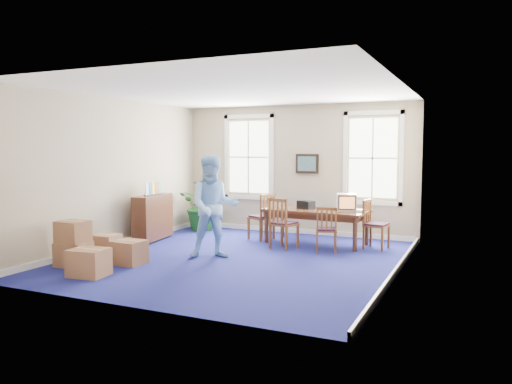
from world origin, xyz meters
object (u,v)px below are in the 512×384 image
at_px(chair_near_left, 284,223).
at_px(man, 214,207).
at_px(crt_tv, 346,202).
at_px(cardboard_boxes, 87,242).
at_px(potted_plant, 204,205).
at_px(credenza, 153,219).
at_px(conference_table, 316,227).

xyz_separation_m(chair_near_left, man, (-0.92, -1.41, 0.46)).
bearing_deg(chair_near_left, crt_tv, -129.62).
distance_m(crt_tv, chair_near_left, 1.46).
bearing_deg(cardboard_boxes, potted_plant, 91.30).
relative_size(man, credenza, 1.54).
relative_size(credenza, cardboard_boxes, 0.85).
height_order(credenza, cardboard_boxes, credenza).
relative_size(crt_tv, credenza, 0.35).
height_order(crt_tv, potted_plant, potted_plant).
bearing_deg(cardboard_boxes, man, 41.61).
height_order(conference_table, man, man).
distance_m(chair_near_left, credenza, 3.11).
height_order(man, potted_plant, man).
bearing_deg(chair_near_left, potted_plant, -11.78).
bearing_deg(man, credenza, 123.24).
bearing_deg(potted_plant, crt_tv, -7.81).
distance_m(conference_table, cardboard_boxes, 4.88).
bearing_deg(potted_plant, credenza, -99.87).
relative_size(credenza, potted_plant, 1.00).
xyz_separation_m(man, credenza, (-2.16, 1.00, -0.49)).
bearing_deg(crt_tv, credenza, 178.11).
relative_size(crt_tv, cardboard_boxes, 0.29).
bearing_deg(crt_tv, conference_table, 166.11).
xyz_separation_m(credenza, potted_plant, (0.31, 1.77, 0.14)).
relative_size(crt_tv, man, 0.22).
xyz_separation_m(conference_table, chair_near_left, (-0.46, -0.77, 0.16)).
relative_size(chair_near_left, potted_plant, 0.84).
bearing_deg(cardboard_boxes, conference_table, 50.07).
xyz_separation_m(crt_tv, potted_plant, (-3.90, 0.54, -0.31)).
xyz_separation_m(crt_tv, man, (-2.05, -2.24, 0.04)).
relative_size(conference_table, potted_plant, 1.75).
relative_size(conference_table, credenza, 1.74).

